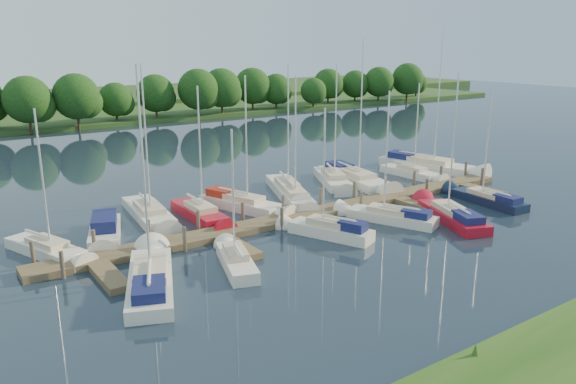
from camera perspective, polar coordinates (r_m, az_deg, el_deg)
ground at (r=35.94m, az=10.22°, el=-5.63°), size 260.00×260.00×0.00m
dock at (r=41.05m, az=3.08°, el=-2.45°), size 40.00×6.00×0.40m
mooring_pilings at (r=41.79m, az=2.15°, el=-1.54°), size 38.24×2.84×2.00m
far_shore at (r=102.25m, az=-20.88°, el=7.28°), size 180.00×30.00×0.60m
distant_hill at (r=126.50m, az=-23.71°, el=8.52°), size 220.00×40.00×1.40m
treeline at (r=89.48m, az=-19.39°, el=8.87°), size 146.74×9.47×8.22m
sailboat_n_0 at (r=37.08m, az=-23.14°, el=-5.55°), size 3.77×7.17×9.27m
motorboat at (r=38.93m, az=-18.10°, el=-3.94°), size 3.69×6.76×1.87m
sailboat_n_2 at (r=42.22m, az=-13.82°, el=-2.28°), size 3.02×9.23×11.52m
sailboat_n_3 at (r=41.36m, az=-8.82°, el=-2.36°), size 2.01×7.75×10.04m
sailboat_n_4 at (r=43.26m, az=-4.60°, el=-1.36°), size 4.28×8.18×10.62m
sailboat_n_5 at (r=45.41m, az=0.66°, el=-0.59°), size 4.18×8.11×10.36m
sailboat_n_6 at (r=47.63m, az=-0.05°, el=0.16°), size 4.63×8.77×11.20m
sailboat_n_7 at (r=50.88m, az=4.66°, el=1.10°), size 5.10×8.45×11.10m
sailboat_n_8 at (r=51.58m, az=6.93°, el=1.29°), size 3.79×10.62×13.22m
sailboat_n_9 at (r=54.84m, az=12.48°, el=1.81°), size 2.11×7.17×9.20m
sailboat_n_10 at (r=58.28m, az=14.16°, el=2.55°), size 4.92×11.20×14.01m
sailboat_s_0 at (r=30.99m, az=-13.78°, el=-8.66°), size 5.09×9.34×11.93m
sailboat_s_1 at (r=32.66m, az=-5.32°, el=-7.08°), size 3.06×6.33×8.35m
sailboat_s_2 at (r=37.36m, az=4.15°, el=-4.04°), size 3.74×6.66×8.98m
sailboat_s_3 at (r=40.97m, az=10.22°, el=-2.53°), size 4.28×7.39×9.67m
sailboat_s_4 at (r=42.27m, az=16.19°, el=-2.35°), size 4.58×8.46×10.87m
sailboat_s_5 at (r=47.49m, az=19.48°, el=-0.72°), size 2.25×7.56×9.59m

